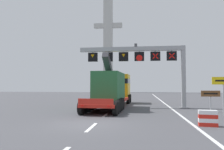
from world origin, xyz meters
TOP-DOWN VIEW (x-y plane):
  - ground at (0.00, 0.00)m, footprint 112.00×112.00m
  - lane_markings at (0.48, 17.34)m, footprint 0.20×49.29m
  - edge_line_right at (6.20, 12.00)m, footprint 0.20×63.00m
  - overhead_lane_gantry at (3.41, 10.22)m, footprint 11.13×0.90m
  - heavy_haul_truck_red at (0.27, 11.34)m, footprint 3.58×14.15m
  - exit_sign_yellow at (9.30, 4.55)m, footprint 1.63×0.15m
  - tourist_info_sign_brown at (9.21, 7.34)m, footprint 1.60×0.15m
  - crash_barrier_striped at (6.94, 0.34)m, footprint 1.06×0.63m
  - bridge_pylon_distant at (-6.88, 56.57)m, footprint 9.00×2.00m

SIDE VIEW (x-z plane):
  - ground at x=0.00m, z-range 0.00..0.00m
  - edge_line_right at x=6.20m, z-range 0.00..0.01m
  - lane_markings at x=0.48m, z-range 0.00..0.01m
  - crash_barrier_striped at x=6.94m, z-range 0.00..0.90m
  - tourist_info_sign_brown at x=9.21m, z-range 0.48..2.32m
  - heavy_haul_truck_red at x=0.27m, z-range -0.66..4.64m
  - exit_sign_yellow at x=9.30m, z-range 0.78..3.71m
  - overhead_lane_gantry at x=3.41m, z-range 1.81..8.42m
  - bridge_pylon_distant at x=-6.88m, z-range 0.39..34.60m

